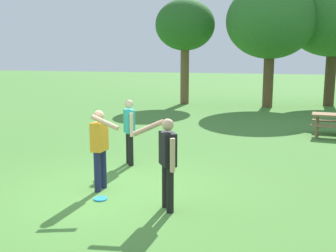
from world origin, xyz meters
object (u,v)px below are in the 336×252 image
(tree_tall_left, at_px, (185,26))
(tree_broad_center, at_px, (271,21))
(person_catcher, at_px, (167,157))
(tree_far_right, at_px, (335,16))
(person_bystander, at_px, (100,144))
(frisbee, at_px, (101,199))
(person_thrower, at_px, (129,128))

(tree_tall_left, distance_m, tree_broad_center, 4.70)
(person_catcher, distance_m, tree_far_right, 18.11)
(person_bystander, relative_size, frisbee, 6.24)
(frisbee, relative_size, tree_tall_left, 0.04)
(person_bystander, xyz_separation_m, frisbee, (0.25, -0.50, -0.95))
(person_thrower, relative_size, person_bystander, 1.00)
(frisbee, xyz_separation_m, tree_broad_center, (1.76, 15.57, 4.54))
(person_catcher, height_order, tree_broad_center, tree_broad_center)
(person_thrower, height_order, tree_tall_left, tree_tall_left)
(tree_broad_center, bearing_deg, person_thrower, -99.83)
(frisbee, bearing_deg, tree_far_right, 73.93)
(person_bystander, height_order, tree_far_right, tree_far_right)
(tree_tall_left, bearing_deg, person_bystander, -79.89)
(frisbee, bearing_deg, person_catcher, -3.08)
(person_catcher, distance_m, person_bystander, 1.72)
(person_bystander, bearing_deg, tree_tall_left, 100.11)
(person_bystander, relative_size, tree_far_right, 0.23)
(tree_far_right, bearing_deg, frisbee, -106.07)
(person_bystander, xyz_separation_m, tree_far_right, (5.22, 16.74, 3.90))
(person_bystander, relative_size, tree_tall_left, 0.28)
(person_thrower, relative_size, frisbee, 6.24)
(frisbee, height_order, tree_broad_center, tree_broad_center)
(frisbee, bearing_deg, tree_tall_left, 100.70)
(person_thrower, distance_m, tree_tall_left, 13.72)
(person_catcher, height_order, person_bystander, same)
(person_catcher, xyz_separation_m, tree_broad_center, (0.40, 15.65, 3.59))
(person_catcher, height_order, tree_tall_left, tree_tall_left)
(person_bystander, distance_m, frisbee, 1.10)
(tree_tall_left, relative_size, tree_far_right, 0.83)
(person_thrower, bearing_deg, person_bystander, -82.68)
(person_catcher, bearing_deg, frisbee, 176.92)
(person_thrower, height_order, person_bystander, same)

